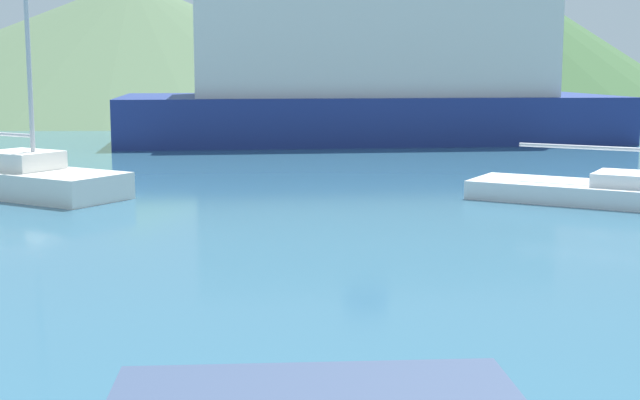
# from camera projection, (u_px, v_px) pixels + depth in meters

# --- Properties ---
(sailboat_middle) EXTENTS (6.22, 4.65, 8.01)m
(sailboat_middle) POSITION_uv_depth(u_px,v_px,m) (23.00, 178.00, 23.43)
(sailboat_middle) COLOR white
(sailboat_middle) RESTS_ON ground_plane
(ferry_distant) EXTENTS (23.43, 12.58, 7.92)m
(ferry_distant) POSITION_uv_depth(u_px,v_px,m) (367.00, 78.00, 40.70)
(ferry_distant) COLOR navy
(ferry_distant) RESTS_ON ground_plane
(hill_west) EXTENTS (49.97, 49.97, 10.10)m
(hill_west) POSITION_uv_depth(u_px,v_px,m) (133.00, 45.00, 70.43)
(hill_west) COLOR #4C6647
(hill_west) RESTS_ON ground_plane
(hill_central) EXTENTS (43.80, 43.80, 14.22)m
(hill_central) POSITION_uv_depth(u_px,v_px,m) (421.00, 18.00, 69.90)
(hill_central) COLOR #3D6038
(hill_central) RESTS_ON ground_plane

